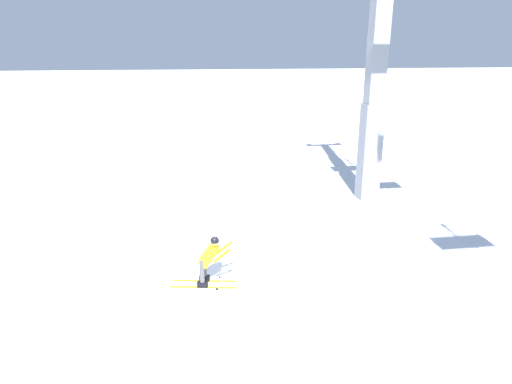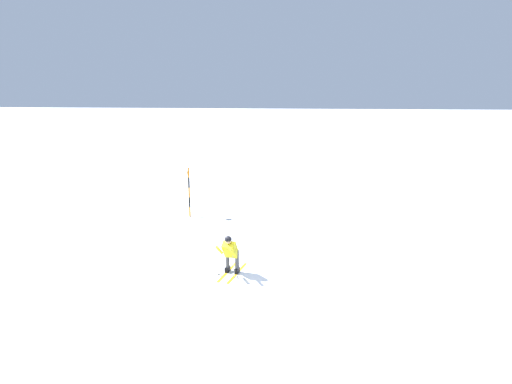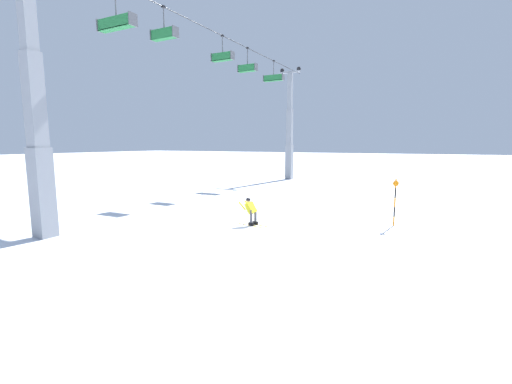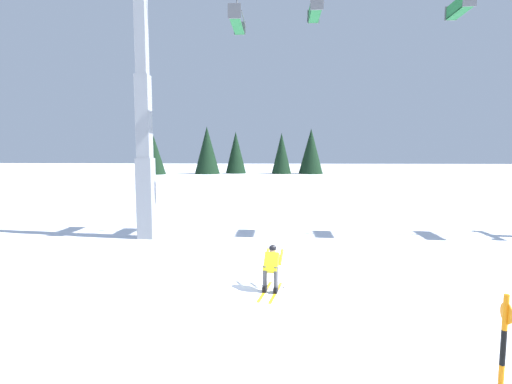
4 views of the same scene
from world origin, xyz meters
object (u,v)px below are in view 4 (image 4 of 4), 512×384
Objects in this scene: chairlift_seat_nearest at (236,20)px; chairlift_seat_middle at (458,7)px; chairlift_seat_second at (314,10)px; lift_tower_near at (144,133)px; skier_carving_main at (272,265)px; trail_marker_pole at (501,376)px.

chairlift_seat_middle is at bearing -0.00° from chairlift_seat_nearest.
lift_tower_near is at bearing 180.00° from chairlift_seat_second.
skier_carving_main is at bearing -104.20° from chairlift_seat_second.
lift_tower_near is 6.41× the size of chairlift_seat_second.
chairlift_seat_second is at bearing 0.00° from lift_tower_near.
chairlift_seat_nearest is 1.26× the size of chairlift_seat_middle.
trail_marker_pole is at bearing -54.96° from lift_tower_near.
chairlift_seat_nearest is (-1.81, 6.92, 9.48)m from skier_carving_main.
chairlift_seat_nearest is 3.58m from chairlift_seat_second.
chairlift_seat_middle is at bearing -0.00° from chairlift_seat_second.
chairlift_seat_second reaches higher than skier_carving_main.
chairlift_seat_nearest reaches higher than skier_carving_main.
trail_marker_pole is at bearing -110.57° from chairlift_seat_middle.
skier_carving_main is 0.94× the size of chairlift_seat_second.
chairlift_seat_second is 0.81× the size of trail_marker_pole.
trail_marker_pole is at bearing -64.16° from skier_carving_main.
chairlift_seat_middle reaches higher than trail_marker_pole.
chairlift_seat_nearest is 9.97m from chairlift_seat_middle.
trail_marker_pole is (9.39, -13.39, -3.84)m from lift_tower_near.
chairlift_seat_second is at bearing 75.80° from skier_carving_main.
trail_marker_pole is at bearing -84.11° from chairlift_seat_second.
lift_tower_near reaches higher than chairlift_seat_nearest.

